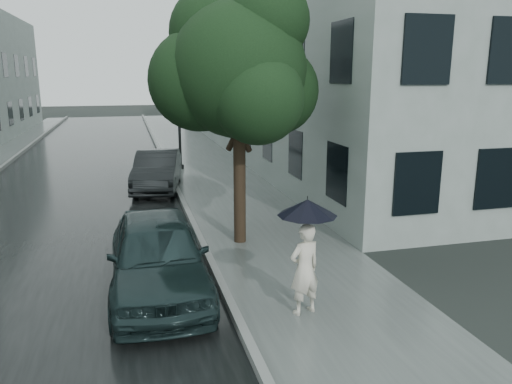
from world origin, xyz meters
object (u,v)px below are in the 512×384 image
object	(u,v)px
lamp_post	(175,99)
car_far	(157,170)
pedestrian	(305,269)
street_tree	(238,68)
car_near	(158,255)

from	to	relation	value
lamp_post	car_far	xyz separation A→B (m)	(-1.09, -3.79, -2.35)
pedestrian	lamp_post	bearing A→B (deg)	-103.61
street_tree	car_near	bearing A→B (deg)	-129.21
street_tree	car_near	size ratio (longest dim) A/B	1.40
car_near	street_tree	bearing A→B (deg)	51.30
street_tree	car_near	distance (m)	4.86
pedestrian	car_far	distance (m)	10.57
street_tree	lamp_post	size ratio (longest dim) A/B	1.17
car_near	car_far	size ratio (longest dim) A/B	1.06
street_tree	lamp_post	world-z (taller)	street_tree
pedestrian	car_far	xyz separation A→B (m)	(-1.83, 10.41, -0.13)
lamp_post	car_far	size ratio (longest dim) A/B	1.27
street_tree	car_far	xyz separation A→B (m)	(-1.60, 6.27, -3.52)
street_tree	lamp_post	xyz separation A→B (m)	(-0.51, 10.06, -1.17)
lamp_post	car_near	size ratio (longest dim) A/B	1.20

